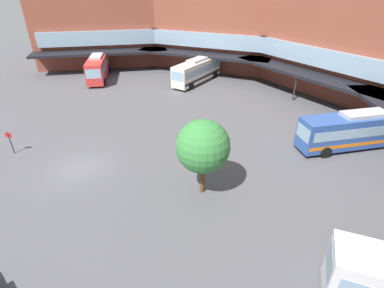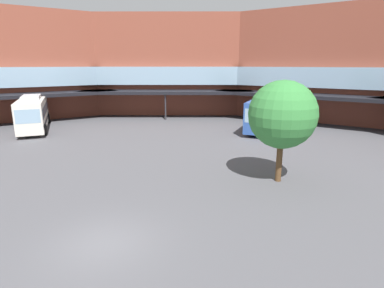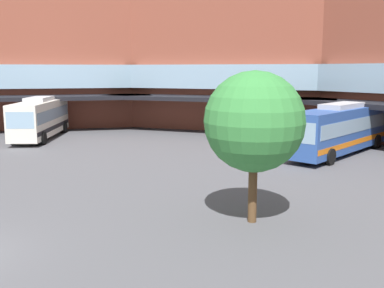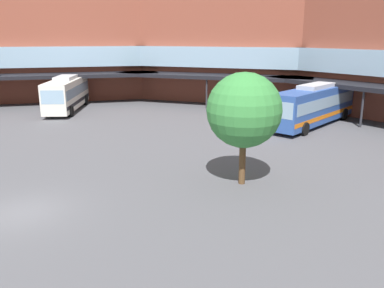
# 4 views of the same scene
# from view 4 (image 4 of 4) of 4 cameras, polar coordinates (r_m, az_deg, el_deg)

# --- Properties ---
(ground_plane) EXTENTS (121.38, 121.38, 0.00)m
(ground_plane) POSITION_cam_4_polar(r_m,az_deg,el_deg) (20.51, -22.87, -8.96)
(ground_plane) COLOR #515156
(station_building) EXTENTS (79.63, 47.91, 13.67)m
(station_building) POSITION_cam_4_polar(r_m,az_deg,el_deg) (34.12, 7.04, 12.81)
(station_building) COLOR brown
(station_building) RESTS_ON ground
(bus_0) EXTENTS (8.43, 9.78, 3.74)m
(bus_0) POSITION_cam_4_polar(r_m,az_deg,el_deg) (45.72, -17.42, 6.92)
(bus_0) COLOR silver
(bus_0) RESTS_ON ground
(bus_2) EXTENTS (3.65, 12.54, 3.76)m
(bus_2) POSITION_cam_4_polar(r_m,az_deg,el_deg) (38.06, 17.08, 5.40)
(bus_2) COLOR #2D519E
(bus_2) RESTS_ON ground
(plaza_tree) EXTENTS (4.03, 4.03, 6.16)m
(plaza_tree) POSITION_cam_4_polar(r_m,az_deg,el_deg) (21.48, 7.43, 4.76)
(plaza_tree) COLOR brown
(plaza_tree) RESTS_ON ground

